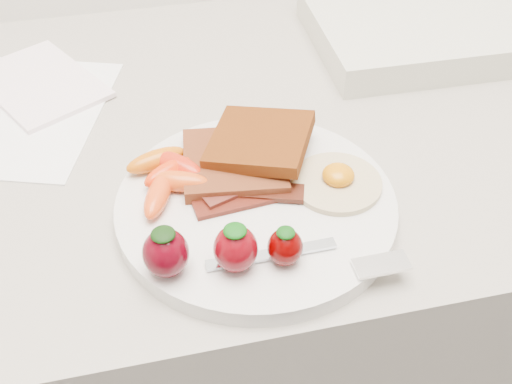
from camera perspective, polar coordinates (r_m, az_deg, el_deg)
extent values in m
cube|color=gray|center=(1.07, -1.10, -13.27)|extent=(2.00, 0.60, 0.90)
cylinder|color=silver|center=(0.62, 0.00, -1.29)|extent=(0.27, 0.27, 0.02)
cube|color=#502412|center=(0.64, -1.94, 2.66)|extent=(0.11, 0.11, 0.01)
cube|color=#371E07|center=(0.65, 0.35, 4.62)|extent=(0.13, 0.13, 0.02)
cylinder|color=beige|center=(0.63, 7.18, 0.80)|extent=(0.11, 0.11, 0.01)
ellipsoid|color=orange|center=(0.63, 7.32, 1.52)|extent=(0.04, 0.04, 0.02)
cube|color=#300502|center=(0.61, -1.29, -0.77)|extent=(0.09, 0.03, 0.00)
cube|color=black|center=(0.62, 0.01, 0.10)|extent=(0.09, 0.05, 0.00)
cube|color=black|center=(0.62, -0.92, 0.73)|extent=(0.09, 0.05, 0.00)
ellipsoid|color=red|center=(0.63, -7.80, 1.77)|extent=(0.06, 0.04, 0.02)
ellipsoid|color=#E04E14|center=(0.62, -6.91, 0.95)|extent=(0.07, 0.04, 0.02)
ellipsoid|color=#E74715|center=(0.61, -8.71, -0.31)|extent=(0.04, 0.07, 0.02)
ellipsoid|color=red|center=(0.64, -7.20, 2.47)|extent=(0.06, 0.06, 0.02)
ellipsoid|color=#CB5D09|center=(0.65, -8.89, 2.83)|extent=(0.07, 0.04, 0.02)
ellipsoid|color=#49020C|center=(0.54, -8.03, -5.39)|extent=(0.04, 0.04, 0.04)
ellipsoid|color=black|center=(0.52, -8.26, -3.74)|extent=(0.02, 0.02, 0.01)
ellipsoid|color=#61030B|center=(0.54, -1.83, -5.05)|extent=(0.04, 0.04, 0.04)
ellipsoid|color=#0B4B0B|center=(0.52, -1.88, -3.45)|extent=(0.02, 0.02, 0.01)
ellipsoid|color=#480000|center=(0.55, 2.60, -4.91)|extent=(0.03, 0.03, 0.03)
ellipsoid|color=#0B410B|center=(0.53, 2.66, -3.63)|extent=(0.02, 0.02, 0.01)
cube|color=silver|center=(0.56, 1.38, -5.54)|extent=(0.12, 0.01, 0.00)
cube|color=silver|center=(0.56, 11.09, -6.34)|extent=(0.05, 0.02, 0.00)
cube|color=white|center=(0.80, -19.90, 6.58)|extent=(0.24, 0.28, 0.00)
cube|color=white|center=(0.84, -18.71, 9.14)|extent=(0.18, 0.20, 0.01)
cube|color=beige|center=(0.91, 14.32, 13.89)|extent=(0.28, 0.23, 0.04)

